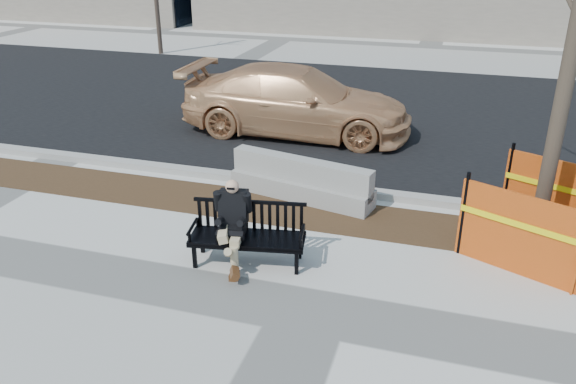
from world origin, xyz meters
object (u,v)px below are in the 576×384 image
bench (248,263)px  sedan (296,133)px  seated_man (234,260)px  tree_fence (533,250)px  jersey_barrier_left (301,198)px

bench → sedan: 5.79m
seated_man → sedan: 5.75m
seated_man → tree_fence: bearing=10.5°
bench → jersey_barrier_left: bench is taller
seated_man → jersey_barrier_left: 2.30m
tree_fence → sedan: size_ratio=1.22×
tree_fence → bench: bearing=-158.2°
bench → jersey_barrier_left: size_ratio=0.63×
seated_man → jersey_barrier_left: size_ratio=0.46×
seated_man → sedan: (-0.74, 5.71, 0.00)m
sedan → seated_man: bearing=-173.6°
seated_man → sedan: sedan is taller
tree_fence → jersey_barrier_left: size_ratio=2.44×
bench → tree_fence: size_ratio=0.26×
seated_man → tree_fence: 4.34m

